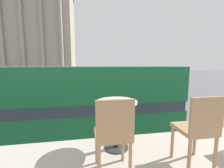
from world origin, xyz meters
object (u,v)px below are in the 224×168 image
object	(u,v)px
traffic_light_near	(32,90)
traffic_light_far	(122,74)
cafe_dining_table	(117,114)
plaza_building_left	(33,35)
car_black	(43,89)
cafe_chair_0	(113,132)
double_decker_bus	(78,107)
cafe_chair_1	(198,127)
pedestrian_red	(133,80)
pedestrian_blue	(162,92)
traffic_light_mid	(109,79)
car_white	(120,82)

from	to	relation	value
traffic_light_near	traffic_light_far	bearing A→B (deg)	49.93
cafe_dining_table	plaza_building_left	size ratio (longest dim) A/B	0.03
traffic_light_far	car_black	world-z (taller)	traffic_light_far
cafe_chair_0	traffic_light_near	bearing A→B (deg)	114.47
double_decker_bus	traffic_light_near	bearing A→B (deg)	129.84
cafe_chair_1	car_black	bearing A→B (deg)	112.92
traffic_light_near	pedestrian_red	world-z (taller)	traffic_light_near
cafe_chair_0	traffic_light_near	xyz separation A→B (m)	(-5.06, 12.65, -1.56)
cafe_chair_0	pedestrian_red	world-z (taller)	cafe_chair_0
pedestrian_blue	traffic_light_far	bearing A→B (deg)	52.59
car_black	cafe_chair_1	bearing A→B (deg)	-92.87
cafe_dining_table	pedestrian_blue	size ratio (longest dim) A/B	0.41
plaza_building_left	cafe_dining_table	bearing A→B (deg)	-71.43
cafe_chair_1	plaza_building_left	bearing A→B (deg)	112.90
double_decker_bus	traffic_light_far	bearing A→B (deg)	78.87
plaza_building_left	pedestrian_red	size ratio (longest dim) A/B	14.72
plaza_building_left	traffic_light_far	size ratio (longest dim) A/B	6.58
traffic_light_mid	pedestrian_red	xyz separation A→B (m)	(6.64, 10.07, -1.40)
traffic_light_far	pedestrian_red	xyz separation A→B (m)	(3.16, 2.96, -1.54)
double_decker_bus	traffic_light_near	distance (m)	8.19
double_decker_bus	traffic_light_far	size ratio (longest dim) A/B	2.56
cafe_chair_0	cafe_chair_1	distance (m)	1.02
cafe_chair_0	cafe_chair_1	bearing A→B (deg)	0.01
car_white	pedestrian_blue	size ratio (longest dim) A/B	2.34
traffic_light_mid	car_white	xyz separation A→B (m)	(3.73, 9.73, -1.71)
cafe_chair_0	pedestrian_red	distance (m)	30.81
plaza_building_left	traffic_light_near	size ratio (longest dim) A/B	8.04
traffic_light_mid	pedestrian_blue	world-z (taller)	traffic_light_mid
double_decker_bus	car_black	bearing A→B (deg)	118.02
cafe_chair_1	car_white	bearing A→B (deg)	82.64
double_decker_bus	plaza_building_left	distance (m)	44.91
car_black	pedestrian_blue	world-z (taller)	pedestrian_blue
traffic_light_mid	cafe_dining_table	bearing A→B (deg)	-98.38
double_decker_bus	cafe_chair_0	bearing A→B (deg)	-74.73
traffic_light_far	pedestrian_red	bearing A→B (deg)	43.09
car_black	pedestrian_red	distance (m)	17.70
double_decker_bus	cafe_chair_0	size ratio (longest dim) A/B	11.00
traffic_light_near	cafe_dining_table	bearing A→B (deg)	-66.70
traffic_light_far	cafe_chair_0	bearing A→B (deg)	-103.63
car_black	pedestrian_red	world-z (taller)	pedestrian_red
cafe_chair_1	car_black	world-z (taller)	cafe_chair_1
double_decker_bus	car_white	world-z (taller)	double_decker_bus
pedestrian_red	pedestrian_blue	world-z (taller)	pedestrian_blue
pedestrian_red	cafe_chair_1	bearing A→B (deg)	-121.89
pedestrian_blue	pedestrian_red	bearing A→B (deg)	37.41
plaza_building_left	pedestrian_red	distance (m)	32.76
double_decker_bus	traffic_light_mid	xyz separation A→B (m)	(3.62, 13.42, 0.02)
double_decker_bus	cafe_dining_table	world-z (taller)	double_decker_bus
pedestrian_blue	cafe_chair_0	bearing A→B (deg)	-169.24
cafe_chair_0	car_white	bearing A→B (deg)	79.74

